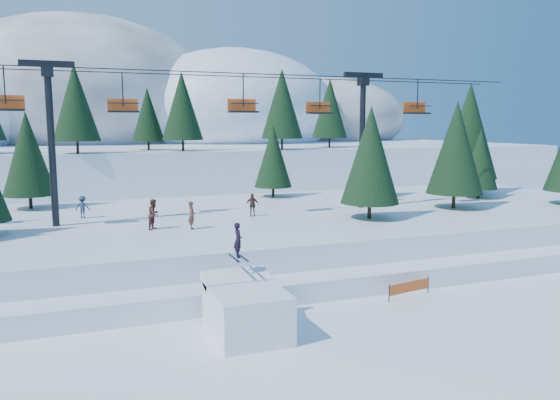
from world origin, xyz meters
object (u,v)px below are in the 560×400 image
object	(u,v)px
banner_near	(409,287)
banner_far	(409,277)
chairlift	(212,118)
jump_kicker	(246,310)

from	to	relation	value
banner_near	banner_far	size ratio (longest dim) A/B	0.99
chairlift	banner_near	distance (m)	17.79
jump_kicker	chairlift	distance (m)	17.89
banner_near	chairlift	bearing A→B (deg)	116.71
chairlift	banner_far	distance (m)	17.03
chairlift	jump_kicker	bearing A→B (deg)	-98.99
jump_kicker	banner_near	size ratio (longest dim) A/B	1.64
jump_kicker	banner_near	distance (m)	9.64
jump_kicker	chairlift	world-z (taller)	chairlift
banner_far	jump_kicker	bearing A→B (deg)	-161.47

